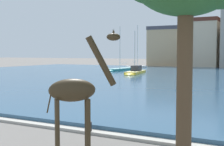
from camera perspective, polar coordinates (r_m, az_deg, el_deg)
harbor_water at (r=39.63m, az=12.61°, el=-0.89°), size 79.80×54.41×0.29m
quay_edge_coping at (r=15.09m, az=-15.58°, el=-8.82°), size 79.80×0.50×0.12m
giraffe_statue at (r=9.68m, az=-6.62°, el=-3.60°), size 1.98×1.77×4.07m
sailboat_teal at (r=52.08m, az=1.36°, el=0.55°), size 2.44×8.03×7.69m
sailboat_white at (r=61.22m, az=4.76°, el=1.05°), size 2.62×6.13×8.67m
sailboat_yellow at (r=44.36m, az=4.21°, el=0.12°), size 2.72×7.59×6.39m
mooring_bollard at (r=12.83m, az=-4.28°, el=-10.06°), size 0.24×0.24×0.50m
townhouse_wide_warehouse at (r=74.15m, az=10.00°, el=4.78°), size 7.24×7.78×9.31m
townhouse_tall_gabled at (r=70.34m, az=16.40°, el=5.27°), size 7.07×7.85×10.60m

